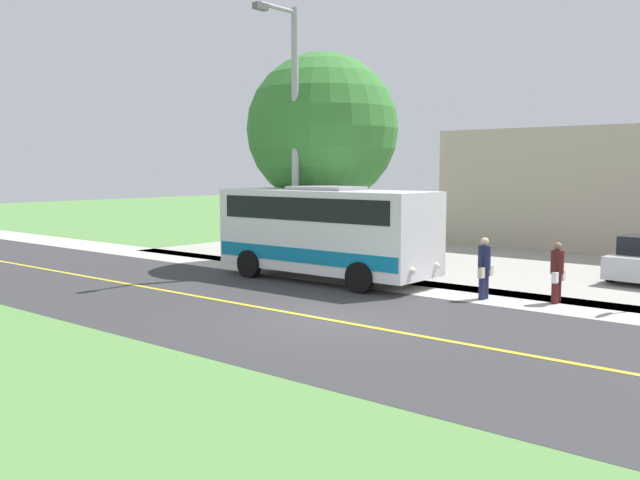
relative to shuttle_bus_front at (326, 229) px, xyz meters
The scene contains 10 objects.
ground_plane 6.06m from the shuttle_bus_front, 39.01° to the left, with size 120.00×120.00×0.00m, color #548442.
road_surface 6.05m from the shuttle_bus_front, 39.01° to the left, with size 8.00×100.00×0.01m, color #333335.
sidewalk 4.07m from the shuttle_bus_front, 100.35° to the left, with size 2.40×100.00×0.01m, color #B2ADA3.
parking_lot_surface 10.44m from the shuttle_bus_front, 139.72° to the left, with size 14.00×36.00×0.01m, color #9E9991.
road_centre_line 6.05m from the shuttle_bus_front, 39.01° to the left, with size 0.16×100.00×0.00m, color gold.
shuttle_bus_front is the anchor object (origin of this frame).
pedestrian_with_bags 7.20m from the shuttle_bus_front, 96.94° to the left, with size 0.72×0.34×1.62m.
pedestrian_waiting 5.43m from the shuttle_bus_front, 91.73° to the left, with size 0.72×0.34×1.69m.
street_light_pole 3.62m from the shuttle_bus_front, 101.77° to the right, with size 1.97×0.24×8.79m.
tree_curbside 5.06m from the shuttle_bus_front, 138.97° to the right, with size 5.55×5.55×7.75m.
Camera 1 is at (12.33, 9.93, 3.53)m, focal length 38.52 mm.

